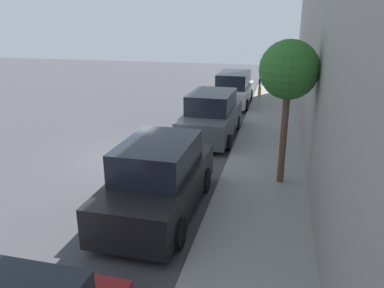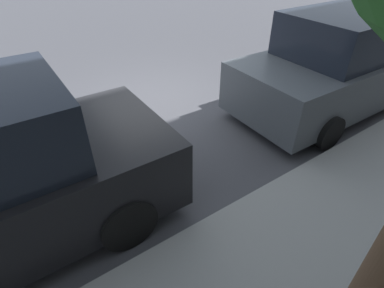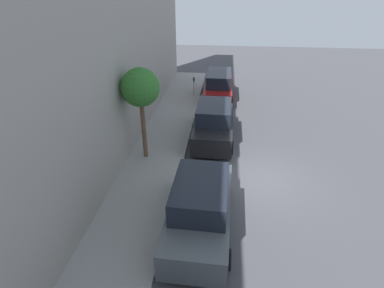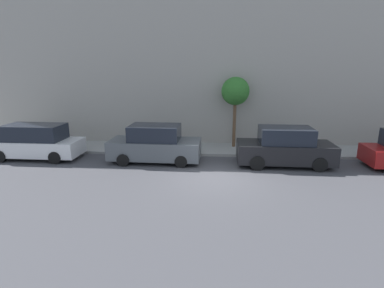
# 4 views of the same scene
# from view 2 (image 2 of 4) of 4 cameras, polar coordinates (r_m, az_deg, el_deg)

# --- Properties ---
(ground_plane) EXTENTS (60.00, 60.00, 0.00)m
(ground_plane) POSITION_cam_2_polar(r_m,az_deg,el_deg) (6.98, -7.54, 7.87)
(ground_plane) COLOR #424247
(sidewalk) EXTENTS (2.65, 32.00, 0.15)m
(sidewalk) POSITION_cam_2_polar(r_m,az_deg,el_deg) (4.23, 27.07, -18.02)
(sidewalk) COLOR gray
(sidewalk) RESTS_ON ground_plane
(parked_suv_third) EXTENTS (2.08, 4.84, 1.98)m
(parked_suv_third) POSITION_cam_2_polar(r_m,az_deg,el_deg) (7.14, 26.52, 13.34)
(parked_suv_third) COLOR #4C5156
(parked_suv_third) RESTS_ON ground_plane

